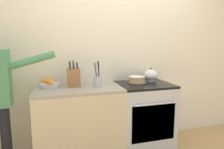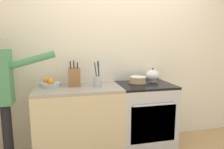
{
  "view_description": "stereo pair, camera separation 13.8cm",
  "coord_description": "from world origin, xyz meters",
  "views": [
    {
      "loc": [
        -0.89,
        -2.11,
        1.45
      ],
      "look_at": [
        -0.2,
        0.27,
        1.05
      ],
      "focal_mm": 32.0,
      "sensor_mm": 36.0,
      "label": 1
    },
    {
      "loc": [
        -0.76,
        -2.14,
        1.45
      ],
      "look_at": [
        -0.2,
        0.27,
        1.05
      ],
      "focal_mm": 32.0,
      "sensor_mm": 36.0,
      "label": 2
    }
  ],
  "objects": [
    {
      "name": "stove_range",
      "position": [
        0.26,
        0.3,
        0.45
      ],
      "size": [
        0.72,
        0.63,
        0.9
      ],
      "color": "#B7BABF",
      "rests_on": "ground_plane"
    },
    {
      "name": "counter_cabinet",
      "position": [
        -0.62,
        0.3,
        0.45
      ],
      "size": [
        1.06,
        0.6,
        0.9
      ],
      "color": "beige",
      "rests_on": "ground_plane"
    },
    {
      "name": "utensil_crock",
      "position": [
        -0.38,
        0.29,
        0.98
      ],
      "size": [
        0.1,
        0.1,
        0.32
      ],
      "color": "#B7BABF",
      "rests_on": "counter_cabinet"
    },
    {
      "name": "tea_kettle",
      "position": [
        0.44,
        0.46,
        0.98
      ],
      "size": [
        0.24,
        0.19,
        0.19
      ],
      "color": "white",
      "rests_on": "stove_range"
    },
    {
      "name": "layer_cake",
      "position": [
        0.19,
        0.37,
        0.94
      ],
      "size": [
        0.27,
        0.27,
        0.09
      ],
      "color": "#4C4C51",
      "rests_on": "stove_range"
    },
    {
      "name": "wall_back",
      "position": [
        0.0,
        0.62,
        1.3
      ],
      "size": [
        8.0,
        0.04,
        2.6
      ],
      "color": "silver",
      "rests_on": "ground_plane"
    },
    {
      "name": "fruit_bowl",
      "position": [
        -0.96,
        0.43,
        0.94
      ],
      "size": [
        0.25,
        0.25,
        0.11
      ],
      "color": "#B7BABF",
      "rests_on": "counter_cabinet"
    },
    {
      "name": "knife_block",
      "position": [
        -0.66,
        0.4,
        1.02
      ],
      "size": [
        0.15,
        0.17,
        0.32
      ],
      "color": "olive",
      "rests_on": "counter_cabinet"
    }
  ]
}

